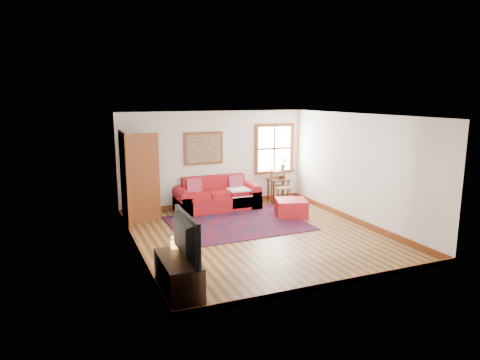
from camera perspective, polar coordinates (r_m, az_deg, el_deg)
name	(u,v)px	position (r m, az deg, el deg)	size (l,w,h in m)	color
ground	(258,235)	(9.06, 2.37, -7.37)	(5.50, 5.50, 0.00)	#482B13
room_envelope	(258,157)	(8.70, 2.42, 3.03)	(5.04, 5.54, 2.52)	silver
window	(275,153)	(11.91, 4.75, 3.56)	(1.18, 0.20, 1.38)	white
doorway	(135,178)	(9.85, -13.79, 0.24)	(0.89, 1.08, 2.14)	black
framed_artwork	(204,148)	(11.10, -4.88, 4.23)	(1.05, 0.07, 0.85)	brown
persian_rug	(237,223)	(9.86, -0.35, -5.75)	(2.96, 2.37, 0.02)	#5B0D15
red_leather_sofa	(217,199)	(11.04, -3.09, -2.49)	(2.14, 0.89, 0.84)	#A2141B
red_ottoman	(291,208)	(10.49, 6.82, -3.69)	(0.72, 0.72, 0.41)	#A2141B
side_table	(278,183)	(11.72, 5.11, -0.45)	(0.54, 0.41, 0.65)	#331C11
ladder_back_chair	(280,185)	(11.63, 5.34, -0.70)	(0.45, 0.43, 0.93)	tan
media_cabinet	(179,278)	(6.38, -8.20, -12.79)	(0.49, 1.08, 0.60)	#331C11
television	(179,237)	(6.13, -8.10, -7.51)	(1.14, 0.15, 0.66)	black
candle_hurricane	(174,243)	(6.63, -8.77, -8.32)	(0.12, 0.12, 0.18)	silver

